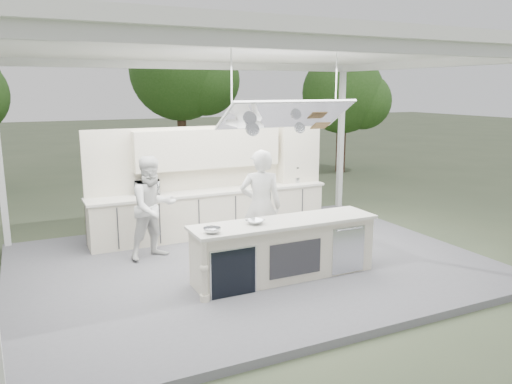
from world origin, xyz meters
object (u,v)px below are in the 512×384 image
back_counter (212,212)px  head_chef (261,206)px  demo_island (284,249)px  sous_chef (153,208)px

back_counter → head_chef: 2.04m
head_chef → demo_island: bearing=113.0°
demo_island → sous_chef: (-1.64, 1.87, 0.46)m
head_chef → sous_chef: size_ratio=1.08×
back_counter → sous_chef: sous_chef is taller
demo_island → head_chef: (0.00, 0.85, 0.53)m
demo_island → head_chef: bearing=89.8°
demo_island → head_chef: 1.00m
sous_chef → back_counter: bearing=16.8°
head_chef → sous_chef: head_chef is taller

